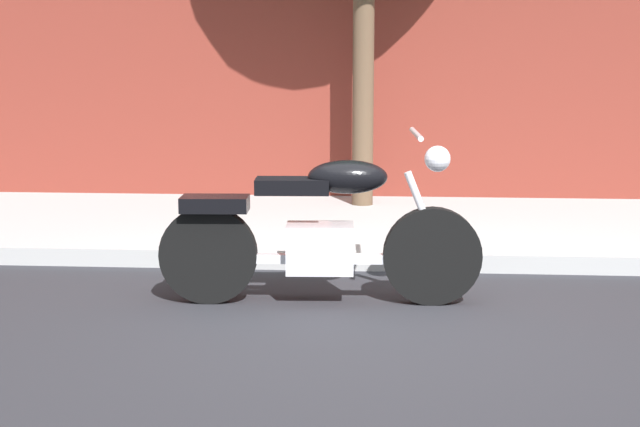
% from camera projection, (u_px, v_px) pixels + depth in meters
% --- Properties ---
extents(ground_plane, '(60.00, 60.00, 0.00)m').
position_uv_depth(ground_plane, '(379.00, 325.00, 5.57)').
color(ground_plane, '#28282D').
extents(sidewalk, '(19.59, 2.86, 0.14)m').
position_uv_depth(sidewalk, '(382.00, 228.00, 8.33)').
color(sidewalk, '#AAAAAA').
rests_on(sidewalk, ground).
extents(motorcycle, '(2.13, 0.70, 1.15)m').
position_uv_depth(motorcycle, '(320.00, 232.00, 5.98)').
color(motorcycle, black).
rests_on(motorcycle, ground).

